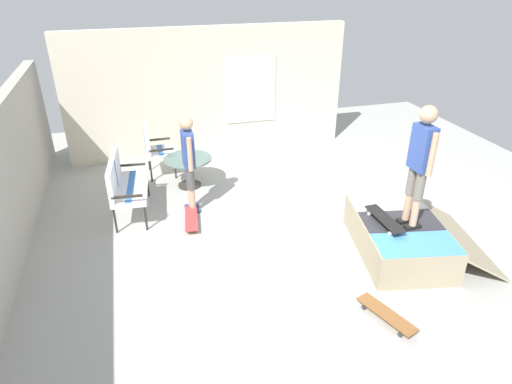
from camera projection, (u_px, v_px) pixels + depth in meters
The scene contains 11 objects.
ground_plane at pixel (289, 238), 7.10m from camera, with size 12.00×12.00×0.10m, color #A8A8A3.
house_facade at pixel (210, 92), 9.57m from camera, with size 0.23×6.00×2.69m.
skate_ramp at pixel (400, 236), 6.59m from camera, with size 2.09×2.14×0.53m.
patio_bench at pixel (123, 181), 7.39m from camera, with size 1.30×0.67×1.02m.
patio_chair_near_house at pixel (154, 146), 8.77m from camera, with size 0.63×0.56×1.02m.
patio_table at pixel (188, 166), 8.43m from camera, with size 0.90×0.90×0.57m.
person_watching at pixel (189, 158), 7.33m from camera, with size 0.48×0.24×1.70m.
person_skater at pixel (421, 159), 5.88m from camera, with size 0.48×0.25×1.75m.
skateboard_by_bench at pixel (191, 219), 7.36m from camera, with size 0.82×0.31×0.10m.
skateboard_spare at pixel (386, 314), 5.39m from camera, with size 0.82×0.46×0.10m.
skateboard_on_ramp at pixel (385, 219), 6.34m from camera, with size 0.80×0.21×0.10m.
Camera 1 is at (-5.58, 2.14, 3.89)m, focal length 31.38 mm.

